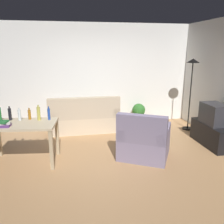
{
  "coord_description": "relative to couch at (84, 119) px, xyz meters",
  "views": [
    {
      "loc": [
        -0.8,
        -4.28,
        2.04
      ],
      "look_at": [
        0.1,
        0.5,
        0.75
      ],
      "focal_mm": 38.3,
      "sensor_mm": 36.0,
      "label": 1
    }
  ],
  "objects": [
    {
      "name": "ground_plane",
      "position": [
        0.42,
        -1.59,
        -0.32
      ],
      "size": [
        5.2,
        4.4,
        0.02
      ],
      "primitive_type": "cube",
      "color": "tan"
    },
    {
      "name": "wall_rear",
      "position": [
        0.42,
        0.61,
        1.04
      ],
      "size": [
        5.2,
        0.1,
        2.7
      ],
      "primitive_type": "cube",
      "color": "white",
      "rests_on": "ground_plane"
    },
    {
      "name": "couch",
      "position": [
        0.0,
        0.0,
        0.0
      ],
      "size": [
        1.73,
        0.84,
        0.92
      ],
      "rotation": [
        0.0,
        0.0,
        3.14
      ],
      "color": "beige",
      "rests_on": "ground_plane"
    },
    {
      "name": "tv_stand",
      "position": [
        2.67,
        -1.46,
        -0.07
      ],
      "size": [
        0.44,
        1.1,
        0.48
      ],
      "rotation": [
        0.0,
        0.0,
        1.57
      ],
      "color": "black",
      "rests_on": "ground_plane"
    },
    {
      "name": "tv",
      "position": [
        2.68,
        -1.46,
        0.39
      ],
      "size": [
        0.41,
        0.6,
        0.44
      ],
      "rotation": [
        0.0,
        0.0,
        1.57
      ],
      "color": "#2D2D33",
      "rests_on": "tv_stand"
    },
    {
      "name": "torchiere_lamp",
      "position": [
        2.67,
        -0.38,
        1.11
      ],
      "size": [
        0.32,
        0.32,
        1.81
      ],
      "color": "black",
      "rests_on": "ground_plane"
    },
    {
      "name": "desk",
      "position": [
        -1.21,
        -1.58,
        0.34
      ],
      "size": [
        1.28,
        0.85,
        0.76
      ],
      "rotation": [
        0.0,
        0.0,
        -0.13
      ],
      "color": "#C6B28E",
      "rests_on": "ground_plane"
    },
    {
      "name": "potted_plant",
      "position": [
        1.54,
        0.31,
        0.02
      ],
      "size": [
        0.36,
        0.36,
        0.57
      ],
      "color": "brown",
      "rests_on": "ground_plane"
    },
    {
      "name": "armchair",
      "position": [
        1.02,
        -1.78,
        0.01
      ],
      "size": [
        1.19,
        1.17,
        0.92
      ],
      "rotation": [
        0.0,
        0.0,
        2.64
      ],
      "color": "gray",
      "rests_on": "ground_plane"
    },
    {
      "name": "bottle_green",
      "position": [
        -1.62,
        -1.34,
        0.58
      ],
      "size": [
        0.05,
        0.05,
        0.28
      ],
      "color": "#1E722D",
      "rests_on": "desk"
    },
    {
      "name": "bottle_dark",
      "position": [
        -1.44,
        -1.35,
        0.57
      ],
      "size": [
        0.06,
        0.06,
        0.26
      ],
      "color": "black",
      "rests_on": "desk"
    },
    {
      "name": "bottle_clear",
      "position": [
        -1.27,
        -1.39,
        0.55
      ],
      "size": [
        0.06,
        0.06,
        0.24
      ],
      "color": "silver",
      "rests_on": "desk"
    },
    {
      "name": "bottle_amber",
      "position": [
        -1.1,
        -1.36,
        0.55
      ],
      "size": [
        0.05,
        0.05,
        0.22
      ],
      "color": "#9E6019",
      "rests_on": "desk"
    },
    {
      "name": "bottle_squat",
      "position": [
        -0.92,
        -1.45,
        0.58
      ],
      "size": [
        0.06,
        0.06,
        0.29
      ],
      "color": "#BCB24C",
      "rests_on": "desk"
    },
    {
      "name": "bottle_blue",
      "position": [
        -0.74,
        -1.45,
        0.56
      ],
      "size": [
        0.05,
        0.05,
        0.25
      ],
      "color": "#2347A3",
      "rests_on": "desk"
    },
    {
      "name": "book_stack",
      "position": [
        -1.49,
        -1.74,
        0.5
      ],
      "size": [
        0.27,
        0.2,
        0.1
      ],
      "color": "#593372",
      "rests_on": "desk"
    }
  ]
}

